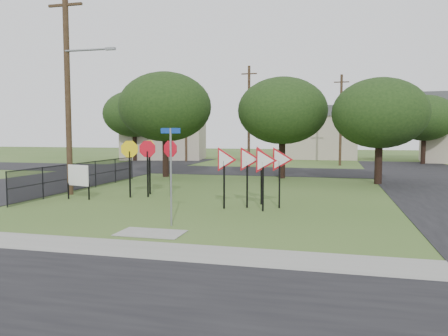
# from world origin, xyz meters

# --- Properties ---
(ground) EXTENTS (140.00, 140.00, 0.00)m
(ground) POSITION_xyz_m (0.00, 0.00, 0.00)
(ground) COLOR #395821
(sidewalk) EXTENTS (30.00, 1.60, 0.02)m
(sidewalk) POSITION_xyz_m (0.00, -4.20, 0.01)
(sidewalk) COLOR gray
(sidewalk) RESTS_ON ground
(planting_strip) EXTENTS (30.00, 0.80, 0.02)m
(planting_strip) POSITION_xyz_m (0.00, -5.40, 0.01)
(planting_strip) COLOR #395821
(planting_strip) RESTS_ON ground
(street_left) EXTENTS (8.00, 50.00, 0.02)m
(street_left) POSITION_xyz_m (-12.00, 10.00, 0.01)
(street_left) COLOR black
(street_left) RESTS_ON ground
(street_far) EXTENTS (60.00, 8.00, 0.02)m
(street_far) POSITION_xyz_m (0.00, 20.00, 0.01)
(street_far) COLOR black
(street_far) RESTS_ON ground
(curb_pad) EXTENTS (2.00, 1.20, 0.02)m
(curb_pad) POSITION_xyz_m (0.00, -2.40, 0.01)
(curb_pad) COLOR gray
(curb_pad) RESTS_ON ground
(street_name_sign) EXTENTS (0.66, 0.06, 3.21)m
(street_name_sign) POSITION_xyz_m (0.21, -1.18, 1.83)
(street_name_sign) COLOR gray
(street_name_sign) RESTS_ON ground
(stop_sign_cluster) EXTENTS (2.53, 1.71, 2.72)m
(stop_sign_cluster) POSITION_xyz_m (-3.23, 4.92, 1.99)
(stop_sign_cluster) COLOR black
(stop_sign_cluster) RESTS_ON ground
(yield_sign_cluster) EXTENTS (3.25, 2.02, 2.55)m
(yield_sign_cluster) POSITION_xyz_m (2.29, 2.86, 1.87)
(yield_sign_cluster) COLOR black
(yield_sign_cluster) RESTS_ON ground
(info_board) EXTENTS (1.24, 0.38, 1.59)m
(info_board) POSITION_xyz_m (-5.99, 3.16, 1.06)
(info_board) COLOR black
(info_board) RESTS_ON ground
(utility_pole_main) EXTENTS (3.55, 0.33, 10.00)m
(utility_pole_main) POSITION_xyz_m (-7.24, 4.50, 5.21)
(utility_pole_main) COLOR #44311F
(utility_pole_main) RESTS_ON ground
(far_pole_a) EXTENTS (1.40, 0.24, 9.00)m
(far_pole_a) POSITION_xyz_m (-2.00, 24.00, 4.60)
(far_pole_a) COLOR #44311F
(far_pole_a) RESTS_ON ground
(far_pole_b) EXTENTS (1.40, 0.24, 8.50)m
(far_pole_b) POSITION_xyz_m (6.00, 28.00, 4.35)
(far_pole_b) COLOR #44311F
(far_pole_b) RESTS_ON ground
(far_pole_c) EXTENTS (1.40, 0.24, 9.00)m
(far_pole_c) POSITION_xyz_m (-10.00, 30.00, 4.60)
(far_pole_c) COLOR #44311F
(far_pole_c) RESTS_ON ground
(fence_run) EXTENTS (0.05, 11.55, 1.50)m
(fence_run) POSITION_xyz_m (-7.60, 6.25, 0.78)
(fence_run) COLOR black
(fence_run) RESTS_ON ground
(house_left) EXTENTS (10.58, 8.88, 7.20)m
(house_left) POSITION_xyz_m (-14.00, 34.00, 3.65)
(house_left) COLOR #B4A791
(house_left) RESTS_ON ground
(house_mid) EXTENTS (8.40, 8.40, 6.20)m
(house_mid) POSITION_xyz_m (4.00, 40.00, 3.15)
(house_mid) COLOR #B4A791
(house_mid) RESTS_ON ground
(tree_near_left) EXTENTS (6.40, 6.40, 7.27)m
(tree_near_left) POSITION_xyz_m (-6.00, 14.00, 4.86)
(tree_near_left) COLOR black
(tree_near_left) RESTS_ON ground
(tree_near_mid) EXTENTS (6.00, 6.00, 6.80)m
(tree_near_mid) POSITION_xyz_m (2.00, 15.00, 4.54)
(tree_near_mid) COLOR black
(tree_near_mid) RESTS_ON ground
(tree_near_right) EXTENTS (5.60, 5.60, 6.33)m
(tree_near_right) POSITION_xyz_m (8.00, 13.00, 4.22)
(tree_near_right) COLOR black
(tree_near_right) RESTS_ON ground
(tree_far_left) EXTENTS (6.80, 6.80, 7.73)m
(tree_far_left) POSITION_xyz_m (-16.00, 30.00, 5.17)
(tree_far_left) COLOR black
(tree_far_left) RESTS_ON ground
(tree_far_right) EXTENTS (6.00, 6.00, 6.80)m
(tree_far_right) POSITION_xyz_m (14.00, 32.00, 4.54)
(tree_far_right) COLOR black
(tree_far_right) RESTS_ON ground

